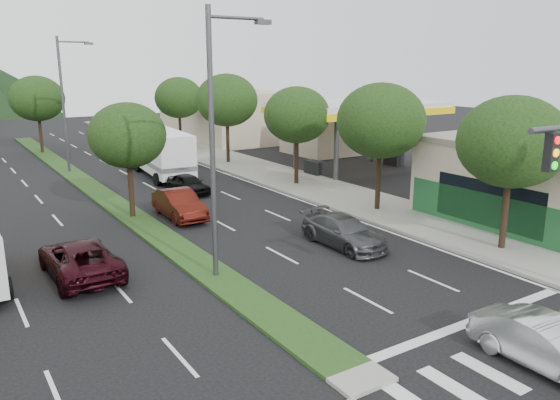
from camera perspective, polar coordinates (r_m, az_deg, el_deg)
ground at (r=15.37m, az=7.30°, el=-17.49°), size 160.00×160.00×0.00m
sidewalk_right at (r=41.56m, az=-1.62°, el=2.98°), size 5.00×90.00×0.15m
median at (r=39.68m, az=-19.60°, el=1.62°), size 1.60×56.00×0.12m
storefront_right at (r=31.57m, az=25.81°, el=1.62°), size 9.00×10.00×4.00m
gas_canopy at (r=42.33m, az=8.14°, el=9.30°), size 12.20×8.20×5.25m
bldg_right_far at (r=61.04m, az=-5.31°, el=8.85°), size 10.00×16.00×5.20m
tree_r_a at (r=25.06m, az=23.09°, el=5.59°), size 4.60×4.60×6.63m
tree_r_b at (r=30.22m, az=10.49°, el=8.13°), size 4.80×4.80×6.94m
tree_r_c at (r=36.47m, az=1.77°, el=8.86°), size 4.40×4.40×6.48m
tree_r_d at (r=45.00m, az=-5.58°, el=10.33°), size 5.00×5.00×7.17m
tree_r_e at (r=54.09m, az=-10.53°, el=10.46°), size 4.60×4.60×6.71m
tree_med_near at (r=29.42m, az=-15.65°, el=6.50°), size 4.00×4.00×6.02m
tree_med_far at (r=54.68m, az=-24.06°, el=9.66°), size 4.80×4.80×6.94m
streetlight_near at (r=20.11m, az=-6.61°, el=7.00°), size 2.60×0.25×10.00m
streetlight_mid at (r=43.87m, az=-21.50°, el=9.87°), size 2.60×0.25×10.00m
sedan_silver at (r=16.76m, az=26.13°, el=-13.41°), size 1.46×4.16×1.37m
suv_maroon at (r=22.52m, az=-20.18°, el=-5.77°), size 2.44×5.18×1.43m
car_queue_a at (r=35.14m, az=-9.54°, el=1.67°), size 1.87×3.81×1.25m
car_queue_b at (r=24.81m, az=6.65°, el=-3.27°), size 1.98×4.70×1.36m
car_queue_c at (r=29.60m, az=-10.49°, el=-0.43°), size 1.70×4.58×1.50m
car_queue_d at (r=40.02m, az=-11.14°, el=3.20°), size 2.81×5.19×1.38m
motorhome at (r=40.95m, az=-12.31°, el=4.94°), size 3.44×8.96×3.36m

